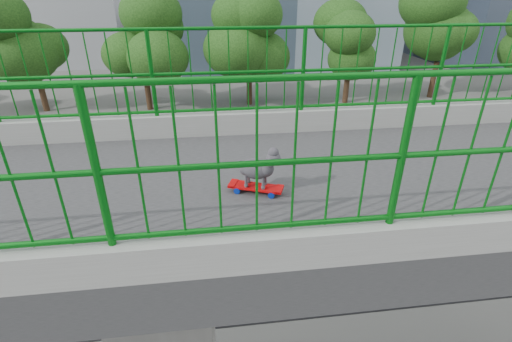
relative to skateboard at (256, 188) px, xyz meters
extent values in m
cube|color=black|center=(-13.32, -1.13, -7.04)|extent=(18.00, 90.00, 0.02)
cube|color=#2D2D2F|center=(-0.32, -1.13, -0.30)|extent=(3.00, 24.00, 0.50)
cube|color=gray|center=(-1.72, -1.13, 0.10)|extent=(0.20, 24.00, 0.30)
cylinder|color=#0B6313|center=(-1.72, -1.13, 1.35)|extent=(0.04, 24.00, 0.04)
cylinder|color=#0B6313|center=(-1.72, -1.13, 0.80)|extent=(0.04, 24.00, 0.04)
cylinder|color=#0B6313|center=(-1.72, -1.13, 0.80)|extent=(0.06, 0.06, 1.10)
cube|color=gray|center=(1.08, -1.13, 0.10)|extent=(0.20, 24.00, 0.30)
cylinder|color=#0B6313|center=(1.08, -1.13, 1.35)|extent=(0.04, 24.00, 0.04)
cylinder|color=#0B6313|center=(1.08, -1.13, 0.80)|extent=(0.04, 24.00, 0.04)
cylinder|color=#0B6313|center=(1.08, -1.13, 0.80)|extent=(0.06, 0.06, 1.10)
cylinder|color=black|center=(-26.72, -13.13, -5.57)|extent=(0.44, 0.44, 2.97)
ellipsoid|color=#15340E|center=(-26.72, -13.13, -2.04)|extent=(4.80, 4.80, 4.08)
cylinder|color=black|center=(-26.12, -5.13, -5.69)|extent=(0.44, 0.44, 2.73)
ellipsoid|color=#15340E|center=(-26.12, -5.13, -2.54)|extent=(4.20, 4.20, 3.57)
cylinder|color=black|center=(-26.52, 2.87, -5.62)|extent=(0.44, 0.44, 2.87)
ellipsoid|color=#15340E|center=(-26.52, 2.87, -2.23)|extent=(4.60, 4.60, 3.91)
cylinder|color=black|center=(-25.92, 10.87, -5.72)|extent=(0.44, 0.44, 2.66)
ellipsoid|color=#15340E|center=(-25.92, 10.87, -2.69)|extent=(4.00, 4.00, 3.40)
cylinder|color=black|center=(-26.62, 18.87, -5.55)|extent=(0.44, 0.44, 3.01)
ellipsoid|color=#15340E|center=(-26.62, 18.87, -1.92)|extent=(5.00, 5.00, 4.25)
cube|color=red|center=(0.00, 0.00, 0.01)|extent=(0.35, 0.57, 0.02)
cube|color=#99999E|center=(-0.07, -0.16, -0.01)|extent=(0.10, 0.07, 0.02)
cylinder|color=#062292|center=(-0.13, -0.14, -0.02)|extent=(0.05, 0.07, 0.06)
sphere|color=yellow|center=(-0.13, -0.14, -0.02)|extent=(0.03, 0.03, 0.03)
cylinder|color=#062292|center=(0.00, -0.19, -0.02)|extent=(0.05, 0.07, 0.06)
sphere|color=yellow|center=(0.00, -0.19, -0.02)|extent=(0.03, 0.03, 0.03)
cube|color=#99999E|center=(0.07, 0.16, -0.01)|extent=(0.10, 0.07, 0.02)
cylinder|color=#062292|center=(0.00, 0.19, -0.02)|extent=(0.05, 0.07, 0.06)
sphere|color=yellow|center=(0.00, 0.19, -0.02)|extent=(0.03, 0.03, 0.03)
cylinder|color=#062292|center=(0.13, 0.14, -0.02)|extent=(0.05, 0.07, 0.06)
sphere|color=yellow|center=(0.13, 0.14, -0.02)|extent=(0.03, 0.03, 0.03)
ellipsoid|color=#302D32|center=(0.00, 0.00, 0.21)|extent=(0.30, 0.36, 0.21)
sphere|color=#302D32|center=(0.06, 0.16, 0.35)|extent=(0.14, 0.14, 0.14)
sphere|color=black|center=(0.10, 0.25, 0.33)|extent=(0.02, 0.02, 0.02)
sphere|color=#302D32|center=(-0.06, -0.16, 0.25)|extent=(0.07, 0.07, 0.07)
cylinder|color=#302D32|center=(-0.01, 0.10, 0.08)|extent=(0.03, 0.03, 0.13)
cylinder|color=#302D32|center=(0.07, 0.06, 0.08)|extent=(0.03, 0.03, 0.13)
cylinder|color=#302D32|center=(-0.07, -0.06, 0.08)|extent=(0.03, 0.03, 0.13)
cylinder|color=#302D32|center=(0.01, -0.10, 0.08)|extent=(0.03, 0.03, 0.13)
imported|color=red|center=(-9.52, 10.63, -6.26)|extent=(1.68, 4.81, 1.59)
imported|color=#A4A4A9|center=(-15.92, -4.95, -6.39)|extent=(1.85, 4.56, 1.32)
imported|color=white|center=(-19.12, 7.68, -6.27)|extent=(1.86, 4.62, 1.58)
camera|label=1|loc=(3.23, -0.41, 1.84)|focal=25.96mm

